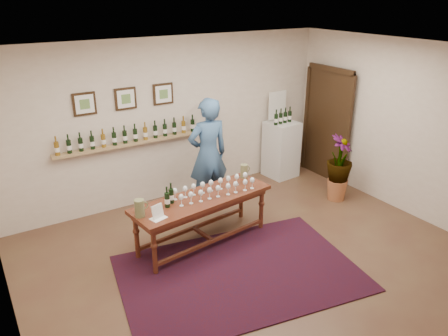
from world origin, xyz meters
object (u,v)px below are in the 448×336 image
display_pedestal (281,149)px  potted_plant (339,168)px  tasting_table (202,204)px  person (208,155)px

display_pedestal → potted_plant: size_ratio=1.08×
tasting_table → display_pedestal: 2.93m
tasting_table → person: person is taller
display_pedestal → person: (-1.92, -0.45, 0.41)m
display_pedestal → potted_plant: (0.16, -1.40, 0.05)m
potted_plant → tasting_table: bearing=-180.0°
tasting_table → potted_plant: bearing=-7.2°
tasting_table → person: bearing=48.5°
potted_plant → display_pedestal: bearing=96.5°
potted_plant → person: 2.31m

